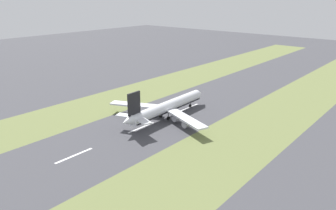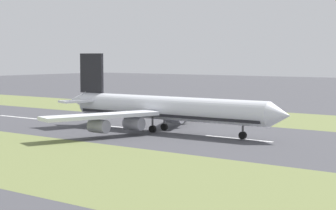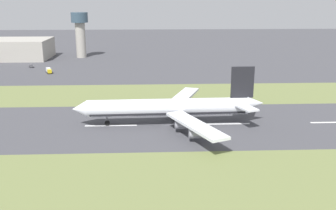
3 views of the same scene
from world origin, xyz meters
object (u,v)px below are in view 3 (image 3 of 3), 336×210
(airplane_main_jet, at_px, (173,108))
(control_tower, at_px, (80,30))
(service_truck, at_px, (49,70))
(apron_car, at_px, (31,66))

(airplane_main_jet, height_order, control_tower, control_tower)
(service_truck, relative_size, apron_car, 1.36)
(service_truck, bearing_deg, airplane_main_jet, -145.28)
(airplane_main_jet, relative_size, service_truck, 10.54)
(airplane_main_jet, xyz_separation_m, apron_car, (116.57, 82.86, -5.02))
(airplane_main_jet, distance_m, control_tower, 168.50)
(airplane_main_jet, distance_m, apron_car, 143.10)
(apron_car, bearing_deg, control_tower, -31.10)
(airplane_main_jet, xyz_separation_m, control_tower, (157.54, 58.15, 13.85))
(airplane_main_jet, relative_size, control_tower, 2.08)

